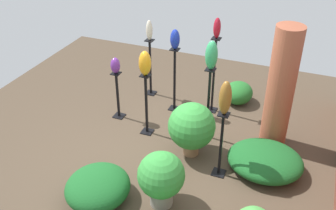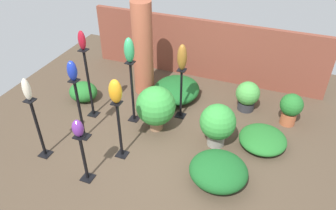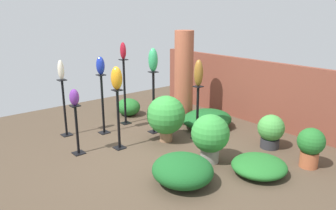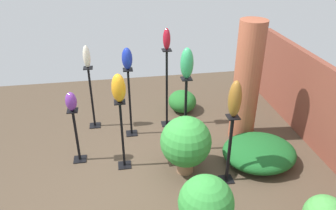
{
  "view_description": "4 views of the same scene",
  "coord_description": "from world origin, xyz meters",
  "px_view_note": "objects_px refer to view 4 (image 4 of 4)",
  "views": [
    {
      "loc": [
        4.59,
        1.96,
        4.08
      ],
      "look_at": [
        -0.16,
        0.08,
        0.91
      ],
      "focal_mm": 42.0,
      "sensor_mm": 36.0,
      "label": 1
    },
    {
      "loc": [
        1.77,
        -4.16,
        4.1
      ],
      "look_at": [
        0.03,
        0.31,
        0.72
      ],
      "focal_mm": 35.0,
      "sensor_mm": 36.0,
      "label": 2
    },
    {
      "loc": [
        4.43,
        -3.43,
        2.51
      ],
      "look_at": [
        0.09,
        0.19,
        0.87
      ],
      "focal_mm": 35.0,
      "sensor_mm": 36.0,
      "label": 3
    },
    {
      "loc": [
        3.6,
        -0.47,
        3.27
      ],
      "look_at": [
        -0.26,
        0.17,
        1.17
      ],
      "focal_mm": 35.0,
      "sensor_mm": 36.0,
      "label": 4
    }
  ],
  "objects_px": {
    "brick_pillar": "(247,83)",
    "pedestal_cobalt": "(130,106)",
    "pedestal_amber": "(123,138)",
    "art_vase_amber": "(119,88)",
    "pedestal_ruby": "(167,92)",
    "pedestal_jade": "(185,119)",
    "pedestal_violet": "(77,138)",
    "pedestal_ivory": "(92,100)",
    "art_vase_bronze": "(235,99)",
    "art_vase_jade": "(187,63)",
    "pedestal_bronze": "(229,153)",
    "potted_plant_front_right": "(186,142)",
    "art_vase_violet": "(71,101)",
    "potted_plant_near_pillar": "(206,205)",
    "art_vase_cobalt": "(127,59)",
    "art_vase_ivory": "(87,57)",
    "art_vase_ruby": "(167,39)"
  },
  "relations": [
    {
      "from": "pedestal_bronze",
      "to": "art_vase_ruby",
      "type": "height_order",
      "value": "art_vase_ruby"
    },
    {
      "from": "pedestal_ivory",
      "to": "art_vase_cobalt",
      "type": "relative_size",
      "value": 3.22
    },
    {
      "from": "pedestal_violet",
      "to": "pedestal_ivory",
      "type": "bearing_deg",
      "value": 168.39
    },
    {
      "from": "pedestal_bronze",
      "to": "pedestal_ivory",
      "type": "height_order",
      "value": "pedestal_ivory"
    },
    {
      "from": "art_vase_cobalt",
      "to": "art_vase_bronze",
      "type": "height_order",
      "value": "art_vase_cobalt"
    },
    {
      "from": "pedestal_ruby",
      "to": "art_vase_jade",
      "type": "distance_m",
      "value": 1.23
    },
    {
      "from": "pedestal_amber",
      "to": "art_vase_amber",
      "type": "distance_m",
      "value": 0.83
    },
    {
      "from": "art_vase_ivory",
      "to": "potted_plant_near_pillar",
      "type": "height_order",
      "value": "art_vase_ivory"
    },
    {
      "from": "art_vase_amber",
      "to": "art_vase_ivory",
      "type": "bearing_deg",
      "value": -159.01
    },
    {
      "from": "art_vase_violet",
      "to": "art_vase_cobalt",
      "type": "bearing_deg",
      "value": 125.69
    },
    {
      "from": "pedestal_bronze",
      "to": "potted_plant_near_pillar",
      "type": "height_order",
      "value": "pedestal_bronze"
    },
    {
      "from": "art_vase_bronze",
      "to": "potted_plant_front_right",
      "type": "bearing_deg",
      "value": -118.93
    },
    {
      "from": "pedestal_bronze",
      "to": "art_vase_ivory",
      "type": "xyz_separation_m",
      "value": [
        -1.87,
        -1.96,
        0.88
      ]
    },
    {
      "from": "pedestal_violet",
      "to": "art_vase_jade",
      "type": "relative_size",
      "value": 1.92
    },
    {
      "from": "brick_pillar",
      "to": "art_vase_violet",
      "type": "height_order",
      "value": "brick_pillar"
    },
    {
      "from": "pedestal_violet",
      "to": "pedestal_jade",
      "type": "distance_m",
      "value": 1.73
    },
    {
      "from": "pedestal_ivory",
      "to": "potted_plant_front_right",
      "type": "xyz_separation_m",
      "value": [
        1.56,
        1.4,
        -0.01
      ]
    },
    {
      "from": "pedestal_jade",
      "to": "potted_plant_front_right",
      "type": "xyz_separation_m",
      "value": [
        0.54,
        -0.11,
        -0.08
      ]
    },
    {
      "from": "pedestal_bronze",
      "to": "art_vase_jade",
      "type": "distance_m",
      "value": 1.42
    },
    {
      "from": "brick_pillar",
      "to": "pedestal_violet",
      "type": "height_order",
      "value": "brick_pillar"
    },
    {
      "from": "brick_pillar",
      "to": "pedestal_cobalt",
      "type": "bearing_deg",
      "value": -101.2
    },
    {
      "from": "art_vase_amber",
      "to": "art_vase_bronze",
      "type": "bearing_deg",
      "value": 68.17
    },
    {
      "from": "pedestal_ruby",
      "to": "pedestal_jade",
      "type": "xyz_separation_m",
      "value": [
        0.86,
        0.16,
        -0.08
      ]
    },
    {
      "from": "pedestal_amber",
      "to": "pedestal_violet",
      "type": "relative_size",
      "value": 1.24
    },
    {
      "from": "art_vase_jade",
      "to": "pedestal_jade",
      "type": "bearing_deg",
      "value": -90.0
    },
    {
      "from": "art_vase_bronze",
      "to": "art_vase_ruby",
      "type": "bearing_deg",
      "value": -160.3
    },
    {
      "from": "brick_pillar",
      "to": "pedestal_ivory",
      "type": "bearing_deg",
      "value": -106.5
    },
    {
      "from": "art_vase_violet",
      "to": "potted_plant_near_pillar",
      "type": "relative_size",
      "value": 0.35
    },
    {
      "from": "pedestal_cobalt",
      "to": "art_vase_cobalt",
      "type": "relative_size",
      "value": 3.44
    },
    {
      "from": "pedestal_ruby",
      "to": "pedestal_jade",
      "type": "bearing_deg",
      "value": 10.44
    },
    {
      "from": "brick_pillar",
      "to": "pedestal_jade",
      "type": "bearing_deg",
      "value": -76.56
    },
    {
      "from": "pedestal_ruby",
      "to": "pedestal_ivory",
      "type": "bearing_deg",
      "value": -96.95
    },
    {
      "from": "pedestal_amber",
      "to": "pedestal_jade",
      "type": "relative_size",
      "value": 0.87
    },
    {
      "from": "pedestal_ruby",
      "to": "art_vase_jade",
      "type": "relative_size",
      "value": 3.11
    },
    {
      "from": "brick_pillar",
      "to": "potted_plant_near_pillar",
      "type": "relative_size",
      "value": 2.47
    },
    {
      "from": "pedestal_violet",
      "to": "pedestal_jade",
      "type": "xyz_separation_m",
      "value": [
        0.01,
        1.72,
        0.19
      ]
    },
    {
      "from": "brick_pillar",
      "to": "art_vase_ruby",
      "type": "distance_m",
      "value": 1.51
    },
    {
      "from": "art_vase_cobalt",
      "to": "art_vase_amber",
      "type": "distance_m",
      "value": 0.92
    },
    {
      "from": "pedestal_jade",
      "to": "art_vase_ruby",
      "type": "relative_size",
      "value": 3.55
    },
    {
      "from": "art_vase_bronze",
      "to": "potted_plant_front_right",
      "type": "height_order",
      "value": "art_vase_bronze"
    },
    {
      "from": "brick_pillar",
      "to": "art_vase_bronze",
      "type": "bearing_deg",
      "value": -29.75
    },
    {
      "from": "art_vase_cobalt",
      "to": "art_vase_ivory",
      "type": "relative_size",
      "value": 0.93
    },
    {
      "from": "art_vase_bronze",
      "to": "art_vase_violet",
      "type": "bearing_deg",
      "value": -111.58
    },
    {
      "from": "pedestal_jade",
      "to": "art_vase_bronze",
      "type": "distance_m",
      "value": 1.21
    },
    {
      "from": "art_vase_jade",
      "to": "art_vase_cobalt",
      "type": "bearing_deg",
      "value": -127.23
    },
    {
      "from": "pedestal_violet",
      "to": "pedestal_cobalt",
      "type": "bearing_deg",
      "value": 125.69
    },
    {
      "from": "pedestal_ivory",
      "to": "art_vase_amber",
      "type": "height_order",
      "value": "art_vase_amber"
    },
    {
      "from": "brick_pillar",
      "to": "art_vase_amber",
      "type": "height_order",
      "value": "brick_pillar"
    },
    {
      "from": "pedestal_amber",
      "to": "art_vase_bronze",
      "type": "xyz_separation_m",
      "value": [
        0.59,
        1.47,
        0.83
      ]
    },
    {
      "from": "art_vase_amber",
      "to": "pedestal_amber",
      "type": "bearing_deg",
      "value": 90.0
    }
  ]
}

